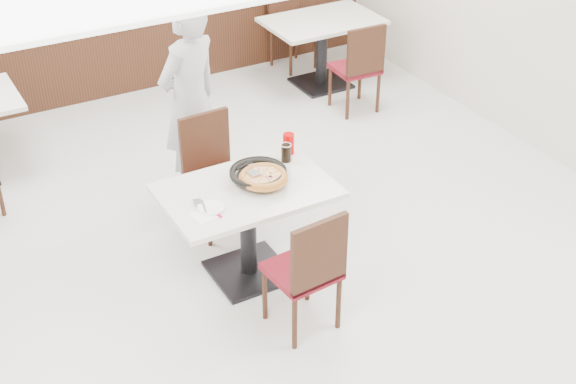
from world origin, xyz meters
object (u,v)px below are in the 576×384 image
pizza (264,178)px  cola_glass (286,153)px  pizza_pan (258,176)px  diner_person (190,102)px  red_cup (289,144)px  bg_chair_right_near (355,66)px  bg_chair_right_far (293,27)px  chair_near (302,268)px  chair_far (217,177)px  main_table (248,232)px  bg_table_right (322,53)px  side_plate (211,207)px

pizza → cola_glass: bearing=35.8°
pizza_pan → pizza: bearing=-83.9°
diner_person → red_cup: bearing=89.6°
bg_chair_right_near → bg_chair_right_far: bearing=92.9°
pizza → bg_chair_right_near: bg_chair_right_near is taller
pizza → bg_chair_right_far: bearing=57.2°
chair_near → chair_far: same height
bg_chair_right_near → main_table: bearing=-136.1°
main_table → bg_chair_right_far: bearing=55.5°
bg_table_right → cola_glass: bearing=-126.5°
cola_glass → diner_person: bearing=107.2°
pizza_pan → bg_chair_right_far: 3.77m
pizza_pan → pizza: (0.01, -0.07, 0.02)m
main_table → chair_far: chair_far is taller
bg_table_right → diner_person: bearing=-146.8°
chair_far → bg_table_right: size_ratio=0.79×
chair_far → bg_table_right: (2.15, 1.95, -0.10)m
chair_far → cola_glass: 0.68m
main_table → chair_far: (0.06, 0.66, 0.10)m
red_cup → bg_chair_right_far: bg_chair_right_far is taller
chair_near → chair_far: 1.32m
cola_glass → red_cup: (0.07, 0.10, 0.02)m
chair_near → bg_chair_right_near: 3.37m
chair_near → pizza: (0.06, 0.65, 0.34)m
main_table → pizza_pan: size_ratio=3.80×
pizza → side_plate: 0.46m
pizza_pan → cola_glass: bearing=25.8°
main_table → diner_person: diner_person is taller
pizza_pan → bg_chair_right_far: (2.07, 3.13, -0.32)m
red_cup → main_table: bearing=-149.4°
red_cup → bg_chair_right_near: (1.69, 1.64, -0.35)m
side_plate → bg_chair_right_near: bg_chair_right_near is taller
chair_far → bg_chair_right_far: 3.30m
bg_chair_right_near → cola_glass: bearing=-133.0°
side_plate → bg_chair_right_near: bearing=39.1°
chair_far → red_cup: (0.44, -0.36, 0.35)m
pizza → cola_glass: 0.37m
chair_far → cola_glass: bearing=126.1°
chair_near → pizza_pan: bearing=80.6°
main_table → bg_table_right: (2.21, 2.61, 0.00)m
pizza → cola_glass: cola_glass is taller
chair_far → red_cup: bearing=138.1°
chair_near → red_cup: (0.44, 0.96, 0.35)m
side_plate → main_table: bearing=18.9°
pizza → diner_person: diner_person is taller
side_plate → diner_person: 1.42m
main_table → diner_person: 1.34m
chair_near → red_cup: size_ratio=5.94×
main_table → cola_glass: (0.43, 0.20, 0.44)m
chair_near → pizza: bearing=79.5°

